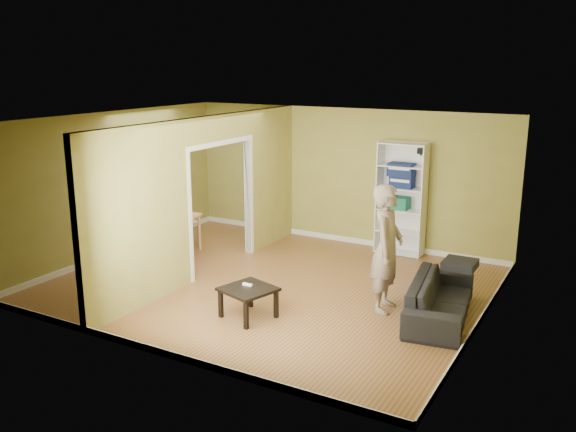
# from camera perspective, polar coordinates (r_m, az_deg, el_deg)

# --- Properties ---
(room_shell) EXTENTS (6.50, 6.50, 6.50)m
(room_shell) POSITION_cam_1_polar(r_m,az_deg,el_deg) (9.38, -1.66, 1.07)
(room_shell) COLOR #9A5C34
(room_shell) RESTS_ON ground
(partition) EXTENTS (0.22, 5.50, 2.60)m
(partition) POSITION_cam_1_polar(r_m,az_deg,el_deg) (10.04, -7.55, 1.82)
(partition) COLOR olive
(partition) RESTS_ON ground
(wall_speaker) EXTENTS (0.10, 0.10, 0.10)m
(wall_speaker) POSITION_cam_1_polar(r_m,az_deg,el_deg) (11.10, 12.30, 5.96)
(wall_speaker) COLOR black
(wall_speaker) RESTS_ON room_shell
(sofa) EXTENTS (2.02, 1.09, 0.73)m
(sofa) POSITION_cam_1_polar(r_m,az_deg,el_deg) (8.66, 14.07, -6.98)
(sofa) COLOR black
(sofa) RESTS_ON ground
(person) EXTENTS (0.84, 0.70, 2.13)m
(person) POSITION_cam_1_polar(r_m,az_deg,el_deg) (8.56, 9.28, -2.02)
(person) COLOR slate
(person) RESTS_ON ground
(bookshelf) EXTENTS (0.86, 0.38, 2.05)m
(bookshelf) POSITION_cam_1_polar(r_m,az_deg,el_deg) (11.26, 10.63, 1.63)
(bookshelf) COLOR white
(bookshelf) RESTS_ON ground
(paper_box_teal) EXTENTS (0.44, 0.28, 0.22)m
(paper_box_teal) POSITION_cam_1_polar(r_m,az_deg,el_deg) (11.26, 10.12, 1.23)
(paper_box_teal) COLOR #1A8B6D
(paper_box_teal) RESTS_ON bookshelf
(paper_box_navy_b) EXTENTS (0.41, 0.27, 0.21)m
(paper_box_navy_b) POSITION_cam_1_polar(r_m,az_deg,el_deg) (11.15, 10.63, 3.16)
(paper_box_navy_b) COLOR #1E1B4C
(paper_box_navy_b) RESTS_ON bookshelf
(paper_box_navy_c) EXTENTS (0.46, 0.30, 0.23)m
(paper_box_navy_c) POSITION_cam_1_polar(r_m,az_deg,el_deg) (11.11, 10.58, 4.41)
(paper_box_navy_c) COLOR navy
(paper_box_navy_c) RESTS_ON bookshelf
(coffee_table) EXTENTS (0.65, 0.65, 0.43)m
(coffee_table) POSITION_cam_1_polar(r_m,az_deg,el_deg) (8.43, -3.74, -7.15)
(coffee_table) COLOR black
(coffee_table) RESTS_ON ground
(game_controller) EXTENTS (0.14, 0.04, 0.03)m
(game_controller) POSITION_cam_1_polar(r_m,az_deg,el_deg) (8.49, -3.82, -6.42)
(game_controller) COLOR white
(game_controller) RESTS_ON coffee_table
(dining_table) EXTENTS (1.14, 0.76, 0.71)m
(dining_table) POSITION_cam_1_polar(r_m,az_deg,el_deg) (11.42, -11.43, -0.26)
(dining_table) COLOR tan
(dining_table) RESTS_ON ground
(chair_left) EXTENTS (0.49, 0.49, 1.01)m
(chair_left) POSITION_cam_1_polar(r_m,az_deg,el_deg) (11.91, -14.41, -0.46)
(chair_left) COLOR tan
(chair_left) RESTS_ON ground
(chair_near) EXTENTS (0.52, 0.52, 0.95)m
(chair_near) POSITION_cam_1_polar(r_m,az_deg,el_deg) (11.02, -12.94, -1.71)
(chair_near) COLOR #D9BD86
(chair_near) RESTS_ON ground
(chair_far) EXTENTS (0.43, 0.43, 0.93)m
(chair_far) POSITION_cam_1_polar(r_m,az_deg,el_deg) (11.85, -9.44, -0.48)
(chair_far) COLOR #D8BB88
(chair_far) RESTS_ON ground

